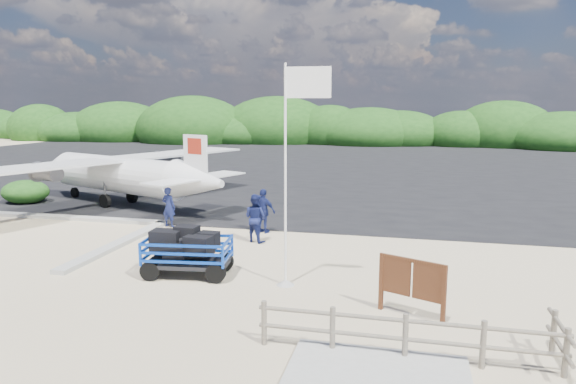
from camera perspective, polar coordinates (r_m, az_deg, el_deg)
name	(u,v)px	position (r m, az deg, el deg)	size (l,w,h in m)	color
ground	(218,266)	(17.04, -7.81, -8.16)	(160.00, 160.00, 0.00)	beige
asphalt_apron	(340,164)	(45.80, 5.77, 3.06)	(90.00, 50.00, 0.04)	#B2B2B2
lagoon	(16,238)	(22.93, -27.94, -4.58)	(9.00, 7.00, 0.40)	#B2B2B2
walkway_pad	(377,382)	(10.49, 9.84, -20.07)	(3.50, 2.50, 0.10)	#B2B2B2
vegetation_band	(364,144)	(70.56, 8.46, 5.28)	(124.00, 8.00, 4.40)	#B2B2B2
fence	(404,360)	(11.36, 12.81, -17.71)	(6.40, 2.00, 1.10)	#B2B2B2
baggage_cart	(189,276)	(16.28, -11.00, -9.10)	(2.79, 1.59, 1.39)	#0C3CB4
flagpole	(285,285)	(15.20, -0.28, -10.28)	(1.26, 0.53, 6.31)	white
signboard	(410,317)	(13.42, 13.42, -13.34)	(1.85, 0.17, 1.52)	#572F19
crew_a	(169,207)	(22.63, -13.12, -1.63)	(0.63, 0.41, 1.73)	navy
crew_b	(255,218)	(19.63, -3.66, -2.90)	(0.91, 0.71, 1.86)	navy
crew_c	(264,211)	(20.97, -2.74, -2.12)	(1.07, 0.45, 1.83)	navy
aircraft_large	(564,176)	(43.50, 28.36, 1.61)	(16.42, 16.42, 4.93)	#B2B2B2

